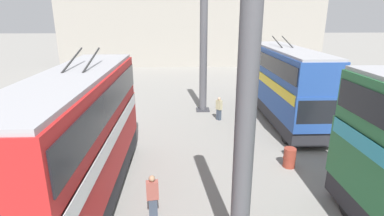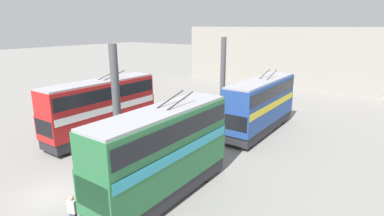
{
  "view_description": "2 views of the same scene",
  "coord_description": "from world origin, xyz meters",
  "px_view_note": "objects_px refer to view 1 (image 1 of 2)",
  "views": [
    {
      "loc": [
        -2.29,
        1.65,
        6.9
      ],
      "look_at": [
        11.44,
        1.12,
        2.61
      ],
      "focal_mm": 28.0,
      "sensor_mm": 36.0,
      "label": 1
    },
    {
      "loc": [
        -7.98,
        -15.37,
        9.45
      ],
      "look_at": [
        12.84,
        -0.56,
        2.4
      ],
      "focal_mm": 28.0,
      "sensor_mm": 36.0,
      "label": 2
    }
  ],
  "objects_px": {
    "person_aisle_midway": "(219,108)",
    "person_by_right_row": "(153,196)",
    "bus_left_far": "(286,80)",
    "bus_right_near": "(78,134)",
    "oil_drum": "(289,158)"
  },
  "relations": [
    {
      "from": "bus_left_far",
      "to": "person_aisle_midway",
      "type": "distance_m",
      "value": 4.77
    },
    {
      "from": "bus_right_near",
      "to": "oil_drum",
      "type": "distance_m",
      "value": 9.42
    },
    {
      "from": "bus_left_far",
      "to": "person_aisle_midway",
      "type": "bearing_deg",
      "value": 88.47
    },
    {
      "from": "bus_left_far",
      "to": "person_by_right_row",
      "type": "xyz_separation_m",
      "value": [
        -10.14,
        7.97,
        -1.88
      ]
    },
    {
      "from": "bus_right_near",
      "to": "person_by_right_row",
      "type": "height_order",
      "value": "bus_right_near"
    },
    {
      "from": "bus_right_near",
      "to": "person_by_right_row",
      "type": "distance_m",
      "value": 3.41
    },
    {
      "from": "person_aisle_midway",
      "to": "person_by_right_row",
      "type": "distance_m",
      "value": 10.87
    },
    {
      "from": "bus_right_near",
      "to": "person_aisle_midway",
      "type": "relative_size",
      "value": 6.51
    },
    {
      "from": "person_aisle_midway",
      "to": "oil_drum",
      "type": "xyz_separation_m",
      "value": [
        -6.76,
        -2.5,
        -0.37
      ]
    },
    {
      "from": "person_aisle_midway",
      "to": "bus_left_far",
      "type": "bearing_deg",
      "value": -38.19
    },
    {
      "from": "person_by_right_row",
      "to": "bus_left_far",
      "type": "bearing_deg",
      "value": 133.76
    },
    {
      "from": "bus_right_near",
      "to": "person_aisle_midway",
      "type": "height_order",
      "value": "bus_right_near"
    },
    {
      "from": "bus_left_far",
      "to": "bus_right_near",
      "type": "relative_size",
      "value": 1.01
    },
    {
      "from": "person_aisle_midway",
      "to": "oil_drum",
      "type": "distance_m",
      "value": 7.22
    },
    {
      "from": "person_aisle_midway",
      "to": "person_by_right_row",
      "type": "xyz_separation_m",
      "value": [
        -10.26,
        3.61,
        0.04
      ]
    }
  ]
}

